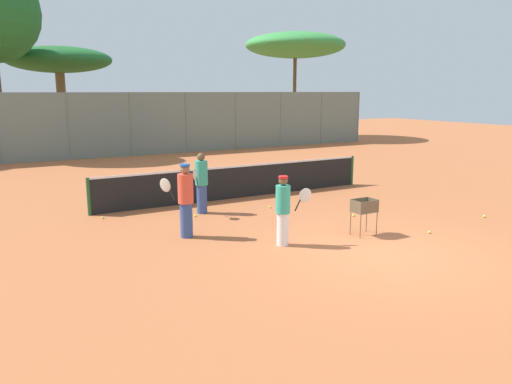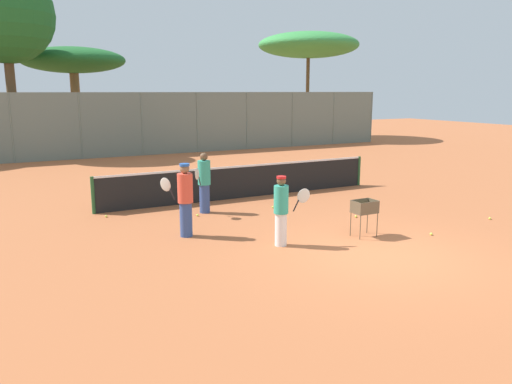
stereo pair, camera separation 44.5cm
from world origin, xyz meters
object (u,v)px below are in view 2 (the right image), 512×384
object	(u,v)px
tennis_net	(244,181)
player_red_cap	(204,182)
player_white_outfit	(185,199)
player_yellow_shirt	(282,210)
ball_cart	(364,210)

from	to	relation	value
tennis_net	player_red_cap	distance (m)	2.33
player_white_outfit	player_yellow_shirt	size ratio (longest dim) A/B	1.11
player_white_outfit	player_red_cap	distance (m)	2.37
player_yellow_shirt	player_white_outfit	bearing A→B (deg)	151.06
player_white_outfit	ball_cart	distance (m)	4.27
player_yellow_shirt	ball_cart	distance (m)	2.14
player_white_outfit	ball_cart	size ratio (longest dim) A/B	2.00
tennis_net	player_white_outfit	size ratio (longest dim) A/B	5.44
ball_cart	player_red_cap	bearing A→B (deg)	122.08
player_white_outfit	ball_cart	bearing A→B (deg)	-157.13
player_red_cap	tennis_net	bearing A→B (deg)	167.37
player_red_cap	ball_cart	world-z (taller)	player_red_cap
tennis_net	ball_cart	distance (m)	5.33
player_yellow_shirt	tennis_net	bearing A→B (deg)	89.71
tennis_net	player_yellow_shirt	bearing A→B (deg)	-106.88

